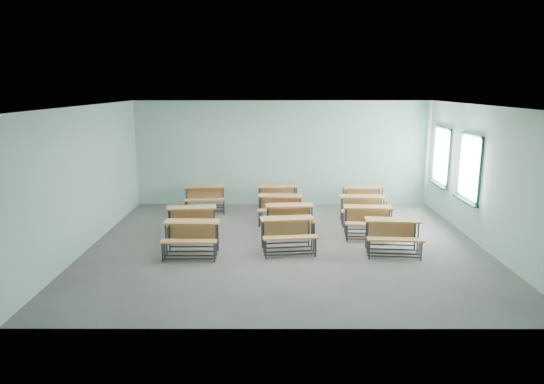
{
  "coord_description": "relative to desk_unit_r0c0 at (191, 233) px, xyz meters",
  "views": [
    {
      "loc": [
        -0.31,
        -10.76,
        3.61
      ],
      "look_at": [
        -0.32,
        1.2,
        1.0
      ],
      "focal_mm": 32.0,
      "sensor_mm": 36.0,
      "label": 1
    }
  ],
  "objects": [
    {
      "name": "desk_unit_r0c1",
      "position": [
        2.1,
        0.28,
        0.0
      ],
      "size": [
        1.28,
        0.94,
        0.74
      ],
      "rotation": [
        0.0,
        0.0,
        0.13
      ],
      "color": "#C38046",
      "rests_on": "ground"
    },
    {
      "name": "desk_unit_r3c0",
      "position": [
        -0.23,
        3.83,
        0.0
      ],
      "size": [
        1.27,
        0.93,
        0.74
      ],
      "rotation": [
        0.0,
        0.0,
        0.12
      ],
      "color": "#C38046",
      "rests_on": "ground"
    },
    {
      "name": "desk_unit_r2c2",
      "position": [
        4.17,
        2.49,
        0.0
      ],
      "size": [
        1.22,
        0.86,
        0.74
      ],
      "rotation": [
        0.0,
        0.0,
        -0.05
      ],
      "color": "#C38046",
      "rests_on": "ground"
    },
    {
      "name": "desk_unit_r1c2",
      "position": [
        4.11,
        1.33,
        0.0
      ],
      "size": [
        1.24,
        0.88,
        0.74
      ],
      "rotation": [
        0.0,
        0.0,
        -0.07
      ],
      "color": "#C38046",
      "rests_on": "ground"
    },
    {
      "name": "desk_unit_r1c0",
      "position": [
        -0.2,
        1.29,
        0.0
      ],
      "size": [
        1.28,
        0.94,
        0.74
      ],
      "rotation": [
        0.0,
        0.0,
        0.13
      ],
      "color": "#C38046",
      "rests_on": "ground"
    },
    {
      "name": "desk_unit_r2c1",
      "position": [
        1.97,
        2.58,
        0.0
      ],
      "size": [
        1.21,
        0.84,
        0.74
      ],
      "rotation": [
        0.0,
        0.0,
        -0.04
      ],
      "color": "#C38046",
      "rests_on": "ground"
    },
    {
      "name": "desk_unit_r1c1",
      "position": [
        2.19,
        1.5,
        0.0
      ],
      "size": [
        1.24,
        0.88,
        0.74
      ],
      "rotation": [
        0.0,
        0.0,
        0.08
      ],
      "color": "#C38046",
      "rests_on": "ground"
    },
    {
      "name": "desk_unit_r3c1",
      "position": [
        1.93,
        3.91,
        0.0
      ],
      "size": [
        1.27,
        0.93,
        0.74
      ],
      "rotation": [
        0.0,
        0.0,
        0.12
      ],
      "color": "#C38046",
      "rests_on": "ground"
    },
    {
      "name": "room",
      "position": [
        2.15,
        0.72,
        1.1
      ],
      "size": [
        9.04,
        8.04,
        3.24
      ],
      "color": "slate",
      "rests_on": "ground"
    },
    {
      "name": "desk_unit_r0c2",
      "position": [
        4.41,
        0.14,
        0.0
      ],
      "size": [
        1.25,
        0.89,
        0.74
      ],
      "rotation": [
        0.0,
        0.0,
        -0.09
      ],
      "color": "#C38046",
      "rests_on": "ground"
    },
    {
      "name": "desk_unit_r3c2",
      "position": [
        4.43,
        3.71,
        0.0
      ],
      "size": [
        1.25,
        0.9,
        0.74
      ],
      "rotation": [
        0.0,
        0.0,
        0.09
      ],
      "color": "#C38046",
      "rests_on": "ground"
    },
    {
      "name": "desk_unit_r0c0",
      "position": [
        0.0,
        0.0,
        0.0
      ],
      "size": [
        1.18,
        0.8,
        0.74
      ],
      "rotation": [
        0.0,
        0.0,
        0.0
      ],
      "color": "#C38046",
      "rests_on": "ground"
    }
  ]
}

